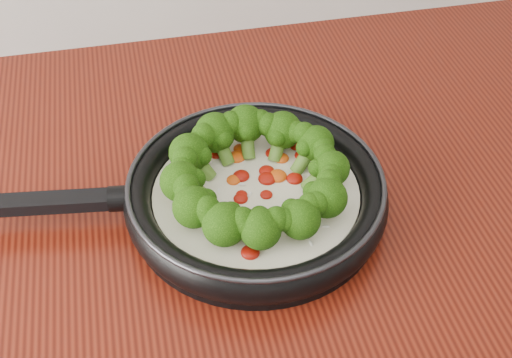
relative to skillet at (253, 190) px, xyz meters
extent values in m
cylinder|color=black|center=(0.00, 0.00, -0.03)|extent=(0.32, 0.32, 0.01)
torus|color=black|center=(0.00, 0.00, -0.01)|extent=(0.34, 0.34, 0.03)
torus|color=#2D2D33|center=(0.00, 0.00, 0.01)|extent=(0.33, 0.33, 0.01)
cube|color=black|center=(-0.22, 0.03, 0.00)|extent=(0.18, 0.05, 0.01)
cylinder|color=black|center=(-0.15, 0.02, 0.00)|extent=(0.03, 0.03, 0.03)
cylinder|color=white|center=(0.00, 0.00, -0.01)|extent=(0.26, 0.26, 0.02)
ellipsoid|color=#9C1107|center=(0.02, 0.03, 0.00)|extent=(0.03, 0.03, 0.01)
ellipsoid|color=#9C1107|center=(0.01, -0.01, 0.00)|extent=(0.02, 0.02, 0.01)
ellipsoid|color=#D84A0D|center=(0.05, 0.05, 0.00)|extent=(0.02, 0.02, 0.01)
ellipsoid|color=#9C1107|center=(-0.02, -0.01, 0.00)|extent=(0.02, 0.02, 0.01)
ellipsoid|color=#9C1107|center=(-0.01, 0.03, 0.00)|extent=(0.02, 0.02, 0.01)
ellipsoid|color=#D84A0D|center=(-0.05, -0.04, 0.00)|extent=(0.02, 0.02, 0.01)
ellipsoid|color=#9C1107|center=(0.04, 0.06, 0.00)|extent=(0.02, 0.02, 0.01)
ellipsoid|color=#9C1107|center=(0.02, 0.02, 0.00)|extent=(0.03, 0.03, 0.01)
ellipsoid|color=#D84A0D|center=(-0.02, 0.02, 0.00)|extent=(0.02, 0.02, 0.01)
ellipsoid|color=#9C1107|center=(0.04, -0.04, 0.00)|extent=(0.02, 0.02, 0.01)
ellipsoid|color=#9C1107|center=(-0.01, 0.00, 0.00)|extent=(0.02, 0.02, 0.01)
ellipsoid|color=#D84A0D|center=(-0.01, 0.06, 0.00)|extent=(0.02, 0.02, 0.01)
ellipsoid|color=#9C1107|center=(0.05, -0.04, 0.00)|extent=(0.02, 0.02, 0.01)
ellipsoid|color=#9C1107|center=(0.07, 0.05, 0.00)|extent=(0.02, 0.02, 0.01)
ellipsoid|color=#D84A0D|center=(0.03, 0.02, 0.00)|extent=(0.03, 0.03, 0.01)
ellipsoid|color=#9C1107|center=(-0.03, 0.07, 0.00)|extent=(0.02, 0.02, 0.01)
ellipsoid|color=#9C1107|center=(0.07, 0.06, 0.00)|extent=(0.02, 0.02, 0.01)
ellipsoid|color=#D84A0D|center=(0.00, 0.07, 0.00)|extent=(0.02, 0.02, 0.01)
ellipsoid|color=#9C1107|center=(-0.02, -0.09, 0.00)|extent=(0.02, 0.02, 0.01)
ellipsoid|color=#9C1107|center=(0.05, 0.01, 0.00)|extent=(0.03, 0.03, 0.01)
ellipsoid|color=white|center=(0.06, -0.07, 0.00)|extent=(0.01, 0.01, 0.00)
ellipsoid|color=white|center=(0.02, 0.07, 0.00)|extent=(0.01, 0.01, 0.00)
ellipsoid|color=white|center=(0.04, -0.09, 0.00)|extent=(0.00, 0.01, 0.00)
ellipsoid|color=white|center=(0.00, 0.00, 0.00)|extent=(0.01, 0.01, 0.00)
ellipsoid|color=white|center=(0.01, -0.07, 0.00)|extent=(0.01, 0.01, 0.00)
ellipsoid|color=white|center=(0.07, 0.04, 0.00)|extent=(0.01, 0.01, 0.00)
ellipsoid|color=white|center=(-0.02, -0.06, 0.00)|extent=(0.01, 0.01, 0.00)
ellipsoid|color=white|center=(-0.02, -0.01, 0.00)|extent=(0.01, 0.01, 0.00)
ellipsoid|color=white|center=(-0.03, -0.02, 0.00)|extent=(0.01, 0.01, 0.00)
ellipsoid|color=white|center=(-0.03, -0.02, 0.00)|extent=(0.01, 0.00, 0.00)
ellipsoid|color=white|center=(-0.04, 0.01, 0.00)|extent=(0.01, 0.01, 0.00)
ellipsoid|color=white|center=(-0.01, 0.01, 0.00)|extent=(0.01, 0.01, 0.00)
ellipsoid|color=white|center=(0.08, 0.02, 0.00)|extent=(0.01, 0.00, 0.00)
ellipsoid|color=white|center=(-0.04, 0.06, 0.00)|extent=(0.01, 0.01, 0.00)
ellipsoid|color=white|center=(0.01, -0.07, 0.00)|extent=(0.00, 0.01, 0.00)
ellipsoid|color=white|center=(-0.05, -0.05, 0.00)|extent=(0.01, 0.01, 0.00)
ellipsoid|color=white|center=(-0.07, 0.06, 0.00)|extent=(0.01, 0.01, 0.00)
ellipsoid|color=white|center=(-0.06, -0.02, 0.00)|extent=(0.00, 0.01, 0.00)
ellipsoid|color=white|center=(-0.05, 0.05, 0.00)|extent=(0.01, 0.01, 0.00)
cylinder|color=olive|center=(0.07, -0.01, 0.01)|extent=(0.03, 0.02, 0.03)
sphere|color=black|center=(0.09, -0.01, 0.03)|extent=(0.05, 0.05, 0.04)
sphere|color=black|center=(0.08, 0.00, 0.03)|extent=(0.03, 0.03, 0.03)
sphere|color=black|center=(0.08, -0.03, 0.03)|extent=(0.03, 0.03, 0.02)
sphere|color=black|center=(0.07, -0.01, 0.03)|extent=(0.02, 0.02, 0.02)
cylinder|color=olive|center=(0.07, 0.03, 0.01)|extent=(0.04, 0.03, 0.04)
sphere|color=black|center=(0.08, 0.03, 0.03)|extent=(0.05, 0.05, 0.04)
sphere|color=black|center=(0.07, 0.04, 0.03)|extent=(0.03, 0.03, 0.03)
sphere|color=black|center=(0.08, 0.02, 0.03)|extent=(0.03, 0.03, 0.02)
sphere|color=black|center=(0.07, 0.03, 0.03)|extent=(0.02, 0.02, 0.02)
cylinder|color=olive|center=(0.04, 0.05, 0.01)|extent=(0.03, 0.03, 0.03)
sphere|color=black|center=(0.05, 0.07, 0.02)|extent=(0.05, 0.05, 0.05)
sphere|color=black|center=(0.03, 0.07, 0.03)|extent=(0.03, 0.03, 0.03)
sphere|color=black|center=(0.06, 0.05, 0.03)|extent=(0.03, 0.03, 0.03)
sphere|color=black|center=(0.04, 0.05, 0.03)|extent=(0.03, 0.03, 0.02)
cylinder|color=olive|center=(0.01, 0.07, 0.01)|extent=(0.02, 0.03, 0.04)
sphere|color=black|center=(0.01, 0.08, 0.03)|extent=(0.05, 0.05, 0.05)
sphere|color=black|center=(-0.01, 0.08, 0.03)|extent=(0.03, 0.03, 0.03)
sphere|color=black|center=(0.03, 0.08, 0.03)|extent=(0.03, 0.03, 0.03)
sphere|color=black|center=(0.01, 0.07, 0.03)|extent=(0.03, 0.03, 0.02)
cylinder|color=olive|center=(-0.02, 0.06, 0.01)|extent=(0.03, 0.04, 0.04)
sphere|color=black|center=(-0.03, 0.08, 0.03)|extent=(0.05, 0.05, 0.05)
sphere|color=black|center=(-0.04, 0.07, 0.03)|extent=(0.03, 0.03, 0.03)
sphere|color=black|center=(-0.01, 0.08, 0.03)|extent=(0.03, 0.03, 0.03)
sphere|color=black|center=(-0.02, 0.06, 0.03)|extent=(0.03, 0.03, 0.02)
cylinder|color=olive|center=(-0.05, 0.04, 0.01)|extent=(0.03, 0.03, 0.03)
sphere|color=black|center=(-0.06, 0.05, 0.03)|extent=(0.05, 0.05, 0.05)
sphere|color=black|center=(-0.07, 0.03, 0.03)|extent=(0.03, 0.03, 0.03)
sphere|color=black|center=(-0.05, 0.06, 0.03)|extent=(0.03, 0.03, 0.03)
sphere|color=black|center=(-0.05, 0.04, 0.03)|extent=(0.03, 0.03, 0.02)
cylinder|color=olive|center=(-0.06, 0.00, 0.01)|extent=(0.03, 0.02, 0.03)
sphere|color=black|center=(-0.08, 0.00, 0.02)|extent=(0.05, 0.05, 0.05)
sphere|color=black|center=(-0.07, -0.01, 0.03)|extent=(0.03, 0.03, 0.03)
sphere|color=black|center=(-0.07, 0.02, 0.03)|extent=(0.03, 0.03, 0.03)
sphere|color=black|center=(-0.06, 0.00, 0.03)|extent=(0.03, 0.03, 0.02)
cylinder|color=olive|center=(-0.06, -0.03, 0.01)|extent=(0.04, 0.03, 0.03)
sphere|color=black|center=(-0.07, -0.04, 0.02)|extent=(0.05, 0.05, 0.05)
sphere|color=black|center=(-0.06, -0.05, 0.03)|extent=(0.03, 0.03, 0.03)
sphere|color=black|center=(-0.08, -0.02, 0.03)|extent=(0.03, 0.03, 0.03)
sphere|color=black|center=(-0.06, -0.03, 0.03)|extent=(0.03, 0.03, 0.02)
cylinder|color=olive|center=(-0.03, -0.05, 0.01)|extent=(0.03, 0.03, 0.03)
sphere|color=black|center=(-0.04, -0.07, 0.02)|extent=(0.05, 0.05, 0.05)
sphere|color=black|center=(-0.03, -0.07, 0.03)|extent=(0.03, 0.03, 0.03)
sphere|color=black|center=(-0.06, -0.06, 0.03)|extent=(0.03, 0.03, 0.03)
sphere|color=black|center=(-0.03, -0.05, 0.03)|extent=(0.03, 0.03, 0.02)
cylinder|color=olive|center=(-0.01, -0.07, 0.01)|extent=(0.02, 0.03, 0.03)
sphere|color=black|center=(-0.01, -0.08, 0.03)|extent=(0.05, 0.05, 0.04)
sphere|color=black|center=(0.01, -0.08, 0.03)|extent=(0.03, 0.03, 0.03)
sphere|color=black|center=(-0.03, -0.08, 0.03)|extent=(0.03, 0.03, 0.03)
sphere|color=black|center=(-0.01, -0.07, 0.03)|extent=(0.02, 0.02, 0.02)
cylinder|color=olive|center=(0.03, -0.06, 0.01)|extent=(0.03, 0.03, 0.03)
sphere|color=black|center=(0.03, -0.08, 0.02)|extent=(0.05, 0.05, 0.04)
sphere|color=black|center=(0.05, -0.07, 0.03)|extent=(0.03, 0.03, 0.03)
sphere|color=black|center=(0.02, -0.08, 0.03)|extent=(0.03, 0.03, 0.02)
sphere|color=black|center=(0.03, -0.06, 0.03)|extent=(0.02, 0.02, 0.02)
cylinder|color=olive|center=(0.05, -0.04, 0.01)|extent=(0.04, 0.03, 0.04)
sphere|color=black|center=(0.07, -0.06, 0.03)|extent=(0.05, 0.05, 0.04)
sphere|color=black|center=(0.07, -0.04, 0.03)|extent=(0.03, 0.03, 0.03)
sphere|color=black|center=(0.05, -0.07, 0.03)|extent=(0.03, 0.03, 0.03)
sphere|color=black|center=(0.06, -0.05, 0.03)|extent=(0.02, 0.02, 0.02)
camera|label=1|loc=(-0.11, -0.53, 0.52)|focal=46.90mm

